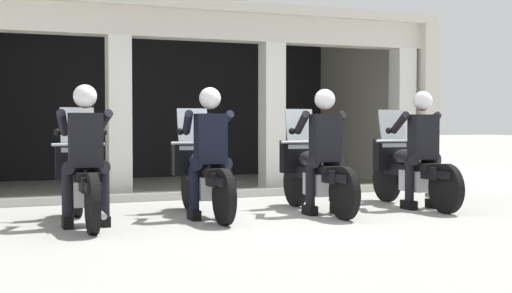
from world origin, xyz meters
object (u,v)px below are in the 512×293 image
police_officer_center_right (324,140)px  motorcycle_center_right (314,173)px  motorcycle_far_left (83,180)px  police_officer_far_right (422,139)px  police_officer_far_left (85,143)px  motorcycle_far_right (409,170)px  police_officer_center_left (210,141)px  motorcycle_center_left (203,176)px

police_officer_center_right → motorcycle_center_right: bearing=94.9°
motorcycle_far_left → police_officer_far_right: 4.46m
motorcycle_far_left → police_officer_far_right: police_officer_far_right is taller
police_officer_far_left → motorcycle_far_right: bearing=0.7°
motorcycle_far_left → police_officer_far_right: size_ratio=1.29×
police_officer_center_left → police_officer_far_right: bearing=0.8°
police_officer_far_left → police_officer_far_right: size_ratio=1.00×
motorcycle_far_right → motorcycle_center_right: bearing=177.5°
motorcycle_far_right → police_officer_far_left: bearing=-179.4°
motorcycle_far_left → motorcycle_far_right: bearing=-3.0°
motorcycle_center_left → police_officer_center_right: size_ratio=1.29×
motorcycle_center_left → police_officer_center_right: 1.59m
police_officer_far_left → motorcycle_far_right: police_officer_far_left is taller
police_officer_center_right → motorcycle_far_right: 1.57m
police_officer_center_left → police_officer_center_right: (1.48, -0.12, 0.00)m
police_officer_far_left → motorcycle_far_right: size_ratio=0.78×
police_officer_center_right → motorcycle_center_left: bearing=170.0°
police_officer_far_left → motorcycle_center_left: (1.48, 0.39, -0.44)m
motorcycle_far_left → motorcycle_center_right: bearing=-3.3°
police_officer_far_left → motorcycle_far_right: 4.46m
motorcycle_far_left → police_officer_center_right: (2.95, -0.30, 0.44)m
motorcycle_far_left → motorcycle_center_right: size_ratio=1.00×
police_officer_far_left → motorcycle_center_left: police_officer_far_left is taller
motorcycle_center_left → motorcycle_center_right: same height
motorcycle_far_left → motorcycle_center_left: 1.48m
police_officer_far_right → motorcycle_center_left: bearing=169.5°
police_officer_far_left → police_officer_far_right: same height
motorcycle_center_left → police_officer_center_left: size_ratio=1.29×
police_officer_center_left → police_officer_center_right: size_ratio=1.00×
police_officer_far_left → motorcycle_center_right: 3.00m
police_officer_center_right → police_officer_far_right: bearing=5.8°
motorcycle_center_right → police_officer_center_right: size_ratio=1.29×
motorcycle_far_left → police_officer_center_left: police_officer_center_left is taller
police_officer_far_left → police_officer_center_right: 2.95m
police_officer_far_right → police_officer_center_left: bearing=174.9°
motorcycle_center_left → motorcycle_far_left: bearing=-173.2°
motorcycle_center_right → police_officer_far_right: 1.56m
police_officer_center_left → motorcycle_far_right: bearing=6.3°
motorcycle_far_left → motorcycle_center_left: same height
police_officer_far_left → motorcycle_center_right: size_ratio=0.78×
motorcycle_center_left → police_officer_center_right: bearing=-12.4°
motorcycle_center_right → police_officer_far_right: police_officer_far_right is taller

